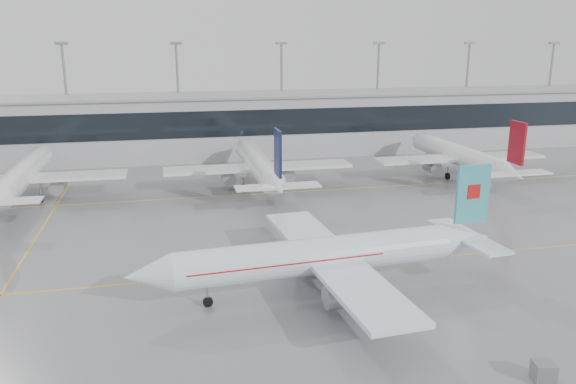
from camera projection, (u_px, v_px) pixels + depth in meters
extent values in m
plane|color=gray|center=(313.00, 268.00, 58.17)|extent=(320.00, 320.00, 0.00)
cube|color=gold|center=(313.00, 268.00, 58.17)|extent=(120.00, 0.25, 0.01)
cube|color=gold|center=(263.00, 194.00, 86.45)|extent=(120.00, 0.25, 0.01)
cube|color=gold|center=(34.00, 241.00, 66.03)|extent=(0.25, 60.00, 0.01)
cube|color=#A5A5A9|center=(235.00, 125.00, 115.05)|extent=(180.00, 15.00, 12.00)
cube|color=black|center=(240.00, 123.00, 107.55)|extent=(180.00, 0.20, 5.00)
cube|color=gray|center=(235.00, 95.00, 113.44)|extent=(182.00, 16.00, 0.40)
cylinder|color=gray|center=(67.00, 102.00, 112.50)|extent=(0.50, 0.50, 22.00)
cube|color=gray|center=(61.00, 43.00, 109.56)|extent=(2.40, 1.00, 0.60)
cylinder|color=gray|center=(179.00, 99.00, 117.11)|extent=(0.50, 0.50, 22.00)
cube|color=gray|center=(176.00, 43.00, 114.17)|extent=(2.40, 1.00, 0.60)
cylinder|color=gray|center=(282.00, 97.00, 121.71)|extent=(0.50, 0.50, 22.00)
cube|color=gray|center=(281.00, 43.00, 118.77)|extent=(2.40, 1.00, 0.60)
cylinder|color=gray|center=(377.00, 95.00, 126.31)|extent=(0.50, 0.50, 22.00)
cube|color=gray|center=(379.00, 43.00, 123.37)|extent=(2.40, 1.00, 0.60)
cylinder|color=gray|center=(466.00, 93.00, 130.92)|extent=(0.50, 0.50, 22.00)
cube|color=gray|center=(470.00, 43.00, 127.98)|extent=(2.40, 1.00, 0.60)
cylinder|color=gray|center=(548.00, 91.00, 135.52)|extent=(0.50, 0.50, 22.00)
cube|color=gray|center=(554.00, 43.00, 132.58)|extent=(2.40, 1.00, 0.60)
cylinder|color=white|center=(316.00, 256.00, 51.57)|extent=(26.30, 5.41, 3.43)
cone|color=white|center=(148.00, 275.00, 47.34)|extent=(4.25, 3.72, 3.43)
cone|color=white|center=(465.00, 239.00, 56.02)|extent=(5.85, 3.84, 3.43)
cube|color=white|center=(331.00, 258.00, 52.09)|extent=(7.14, 28.59, 0.45)
cube|color=white|center=(467.00, 236.00, 55.99)|extent=(3.62, 11.06, 0.25)
cube|color=teal|center=(473.00, 194.00, 54.92)|extent=(3.62, 0.62, 5.84)
cylinder|color=gray|center=(345.00, 295.00, 47.91)|extent=(3.75, 2.37, 2.10)
cylinder|color=gray|center=(309.00, 256.00, 56.78)|extent=(3.75, 2.37, 2.10)
cylinder|color=gray|center=(208.00, 294.00, 49.38)|extent=(0.20, 0.20, 1.46)
cylinder|color=black|center=(208.00, 302.00, 49.57)|extent=(0.92, 0.37, 0.90)
cylinder|color=gray|center=(351.00, 288.00, 50.48)|extent=(0.24, 0.24, 1.46)
cylinder|color=black|center=(351.00, 295.00, 50.67)|extent=(1.13, 0.53, 1.10)
cylinder|color=gray|center=(330.00, 266.00, 55.28)|extent=(0.24, 0.24, 1.46)
cylinder|color=black|center=(330.00, 273.00, 55.47)|extent=(1.13, 0.53, 1.10)
cube|color=#B70F0F|center=(473.00, 191.00, 54.85)|extent=(1.43, 0.56, 1.40)
cube|color=#B70F0F|center=(284.00, 258.00, 50.67)|extent=(18.21, 4.82, 0.12)
cylinder|color=white|center=(23.00, 174.00, 82.85)|extent=(3.59, 27.36, 3.59)
cone|color=white|center=(44.00, 154.00, 97.63)|extent=(3.59, 4.00, 3.59)
cube|color=white|center=(21.00, 179.00, 81.54)|extent=(29.64, 5.00, 0.45)
cylinder|color=gray|center=(58.00, 186.00, 83.41)|extent=(2.10, 3.60, 2.10)
cylinder|color=gray|center=(40.00, 174.00, 93.59)|extent=(0.20, 0.20, 1.56)
cylinder|color=black|center=(40.00, 179.00, 93.79)|extent=(0.30, 0.90, 0.90)
cylinder|color=gray|center=(2.00, 195.00, 80.59)|extent=(0.24, 0.24, 1.56)
cylinder|color=black|center=(3.00, 200.00, 80.80)|extent=(0.45, 1.10, 1.10)
cylinder|color=gray|center=(41.00, 193.00, 81.68)|extent=(0.24, 0.24, 1.56)
cylinder|color=black|center=(41.00, 198.00, 81.88)|extent=(0.45, 1.10, 1.10)
cylinder|color=white|center=(257.00, 163.00, 90.18)|extent=(3.59, 27.36, 3.59)
cone|color=white|center=(243.00, 146.00, 104.96)|extent=(3.59, 4.00, 3.59)
cone|color=white|center=(277.00, 188.00, 74.64)|extent=(3.59, 5.60, 3.59)
cube|color=white|center=(259.00, 167.00, 88.87)|extent=(29.64, 5.00, 0.45)
cube|color=white|center=(278.00, 186.00, 74.37)|extent=(11.40, 2.80, 0.25)
cube|color=#111846|center=(278.00, 153.00, 73.00)|extent=(0.35, 3.60, 6.12)
cylinder|color=gray|center=(228.00, 177.00, 88.72)|extent=(2.10, 3.60, 2.10)
cylinder|color=gray|center=(287.00, 174.00, 90.73)|extent=(2.10, 3.60, 2.10)
cylinder|color=gray|center=(247.00, 165.00, 100.91)|extent=(0.20, 0.20, 1.56)
cylinder|color=black|center=(248.00, 169.00, 101.11)|extent=(0.30, 0.90, 0.90)
cylinder|color=gray|center=(244.00, 182.00, 87.92)|extent=(0.24, 0.24, 1.56)
cylinder|color=black|center=(244.00, 187.00, 88.12)|extent=(0.45, 1.10, 1.10)
cylinder|color=gray|center=(276.00, 181.00, 89.01)|extent=(0.24, 0.24, 1.56)
cylinder|color=black|center=(276.00, 185.00, 89.21)|extent=(0.45, 1.10, 1.10)
cylinder|color=white|center=(456.00, 154.00, 97.50)|extent=(3.59, 27.36, 3.59)
cone|color=white|center=(417.00, 139.00, 112.28)|extent=(3.59, 4.00, 3.59)
cone|color=white|center=(512.00, 175.00, 81.96)|extent=(3.59, 5.60, 3.59)
cube|color=white|center=(460.00, 158.00, 96.19)|extent=(29.64, 5.00, 0.45)
cube|color=white|center=(513.00, 173.00, 81.70)|extent=(11.40, 2.80, 0.25)
cube|color=maroon|center=(517.00, 143.00, 80.32)|extent=(0.35, 3.60, 6.12)
cylinder|color=gray|center=(432.00, 167.00, 96.05)|extent=(2.10, 3.60, 2.10)
cylinder|color=gray|center=(483.00, 164.00, 98.06)|extent=(2.10, 3.60, 2.10)
cylinder|color=gray|center=(427.00, 156.00, 108.24)|extent=(0.20, 0.20, 1.56)
cylinder|color=black|center=(427.00, 160.00, 108.44)|extent=(0.30, 0.90, 0.90)
cylinder|color=gray|center=(448.00, 171.00, 95.24)|extent=(0.24, 0.24, 1.56)
cylinder|color=black|center=(448.00, 176.00, 95.44)|extent=(0.45, 1.10, 1.10)
cylinder|color=gray|center=(476.00, 170.00, 96.33)|extent=(0.24, 0.24, 1.56)
cylinder|color=black|center=(475.00, 174.00, 96.53)|extent=(0.45, 1.10, 1.10)
cube|color=slate|center=(543.00, 372.00, 38.66)|extent=(1.66, 1.59, 1.41)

